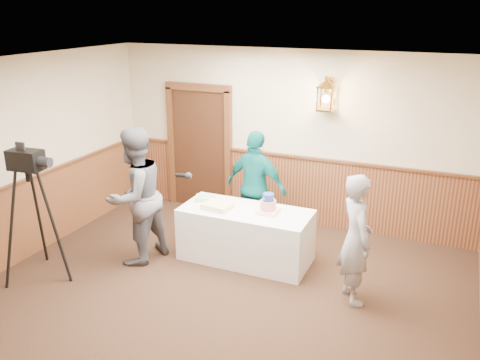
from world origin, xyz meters
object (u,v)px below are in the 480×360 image
object	(u,v)px
interviewer	(136,196)
tiered_cake	(268,206)
tv_camera_rig	(35,222)
sheet_cake_green	(205,198)
sheet_cake_yellow	(217,206)
display_table	(246,235)
assistant_p	(256,187)
baker	(356,239)

from	to	relation	value
interviewer	tiered_cake	bearing A→B (deg)	123.23
tiered_cake	tv_camera_rig	xyz separation A→B (m)	(-2.62, -1.54, -0.08)
sheet_cake_green	sheet_cake_yellow	bearing A→B (deg)	-36.27
display_table	interviewer	distance (m)	1.61
assistant_p	tv_camera_rig	bearing A→B (deg)	55.04
sheet_cake_yellow	interviewer	distance (m)	1.12
display_table	baker	world-z (taller)	baker
tiered_cake	display_table	bearing A→B (deg)	-176.05
tiered_cake	interviewer	size ratio (longest dim) A/B	0.15
display_table	assistant_p	size ratio (longest dim) A/B	1.06
tv_camera_rig	tiered_cake	bearing A→B (deg)	25.13
sheet_cake_yellow	baker	distance (m)	2.00
display_table	sheet_cake_yellow	distance (m)	0.57
baker	tv_camera_rig	distance (m)	4.04
display_table	sheet_cake_green	world-z (taller)	sheet_cake_green
baker	assistant_p	world-z (taller)	assistant_p
display_table	assistant_p	bearing A→B (deg)	99.64
interviewer	assistant_p	world-z (taller)	interviewer
tiered_cake	sheet_cake_green	distance (m)	1.01
assistant_p	sheet_cake_green	bearing A→B (deg)	54.03
sheet_cake_yellow	assistant_p	distance (m)	0.82
sheet_cake_yellow	sheet_cake_green	size ratio (longest dim) A/B	1.42
display_table	tiered_cake	distance (m)	0.58
sheet_cake_yellow	interviewer	xyz separation A→B (m)	(-1.00, -0.49, 0.17)
sheet_cake_green	baker	world-z (taller)	baker
interviewer	assistant_p	xyz separation A→B (m)	(1.26, 1.26, -0.10)
tv_camera_rig	display_table	bearing A→B (deg)	28.07
display_table	baker	bearing A→B (deg)	-15.34
sheet_cake_green	assistant_p	xyz separation A→B (m)	(0.57, 0.55, 0.07)
interviewer	baker	distance (m)	2.97
interviewer	sheet_cake_green	bearing A→B (deg)	148.79
interviewer	assistant_p	bearing A→B (deg)	147.82
interviewer	assistant_p	distance (m)	1.79
sheet_cake_yellow	interviewer	bearing A→B (deg)	-153.79
sheet_cake_green	baker	distance (m)	2.34
display_table	tiered_cake	bearing A→B (deg)	3.95
interviewer	tv_camera_rig	distance (m)	1.32
baker	sheet_cake_yellow	bearing A→B (deg)	47.99
sheet_cake_green	tv_camera_rig	size ratio (longest dim) A/B	0.15
sheet_cake_green	baker	xyz separation A→B (m)	(2.27, -0.55, 0.02)
display_table	sheet_cake_yellow	xyz separation A→B (m)	(-0.38, -0.11, 0.41)
interviewer	baker	bearing A→B (deg)	106.15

